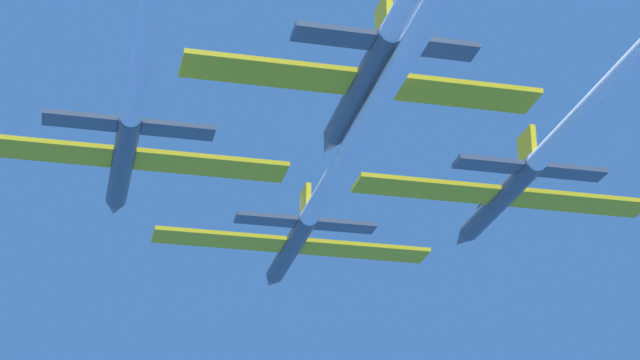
% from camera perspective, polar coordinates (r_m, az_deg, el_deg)
% --- Properties ---
extents(jet_lead, '(17.68, 54.30, 2.93)m').
position_cam_1_polar(jet_lead, '(61.26, 1.42, 1.44)').
color(jet_lead, '#4C5660').
extents(jet_left_wing, '(17.68, 56.25, 2.93)m').
position_cam_1_polar(jet_left_wing, '(49.61, -8.25, 8.37)').
color(jet_left_wing, '#4C5660').
extents(jet_right_wing, '(17.68, 52.59, 2.93)m').
position_cam_1_polar(jet_right_wing, '(57.11, 13.97, 4.49)').
color(jet_right_wing, '#4C5660').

